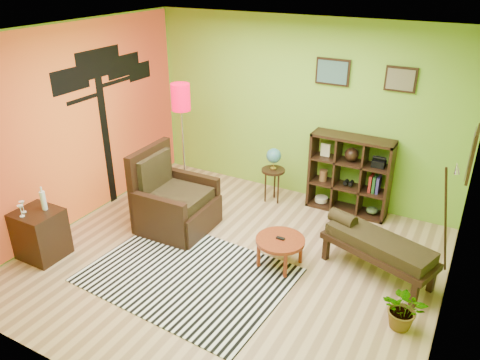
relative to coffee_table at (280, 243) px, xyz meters
The scene contains 11 objects.
ground 0.71m from the coffee_table, 157.21° to the right, with size 5.00×5.00×0.00m, color tan.
room_shell 1.64m from the coffee_table, 161.14° to the right, with size 5.04×4.54×2.82m.
zebra_rug 1.21m from the coffee_table, 139.93° to the right, with size 2.39×1.74×0.01m, color white.
coffee_table is the anchor object (origin of this frame).
armchair 1.74m from the coffee_table, behind, with size 0.98×0.99×1.16m.
side_cabinet 3.07m from the coffee_table, 155.17° to the right, with size 0.55×0.50×0.96m.
floor_lamp 2.47m from the coffee_table, 157.72° to the left, with size 0.29×0.29×1.91m.
globe_table 1.76m from the coffee_table, 118.07° to the left, with size 0.37×0.37×0.89m.
cube_shelf 1.84m from the coffee_table, 79.54° to the left, with size 1.20×0.35×1.20m.
bench 1.15m from the coffee_table, 20.10° to the left, with size 1.47×0.92×0.64m.
potted_plant 1.65m from the coffee_table, 14.24° to the right, with size 0.44×0.49×0.38m, color #26661E.
Camera 1 is at (2.50, -4.30, 3.53)m, focal length 35.00 mm.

